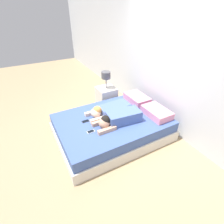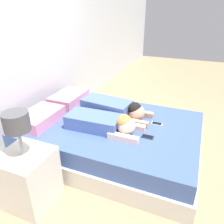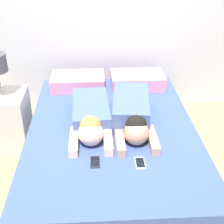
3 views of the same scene
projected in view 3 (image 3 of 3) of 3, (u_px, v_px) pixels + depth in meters
The scene contains 9 objects.
ground_plane at pixel (112, 164), 2.99m from camera, with size 12.00×12.00×0.00m, color #9E8460.
bed at pixel (112, 146), 2.89m from camera, with size 1.53×2.15×0.43m.
pillow_head_left at pixel (78, 81), 3.44m from camera, with size 0.58×0.37×0.14m.
pillow_head_right at pixel (137, 80), 3.48m from camera, with size 0.58×0.37×0.14m.
person_left at pixel (91, 118), 2.74m from camera, with size 0.35×0.91×0.24m.
person_right at pixel (132, 114), 2.76m from camera, with size 0.38×0.93×0.24m.
cell_phone_left at pixel (95, 162), 2.34m from camera, with size 0.07×0.13×0.01m.
cell_phone_right at pixel (140, 163), 2.33m from camera, with size 0.07×0.13×0.01m.
nightstand at pixel (5, 116), 3.14m from camera, with size 0.44×0.44×0.97m.
Camera 3 is at (-0.13, -2.34, 1.93)m, focal length 50.00 mm.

